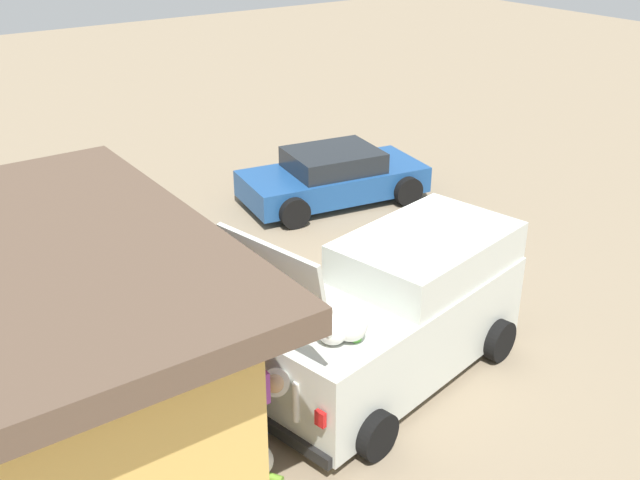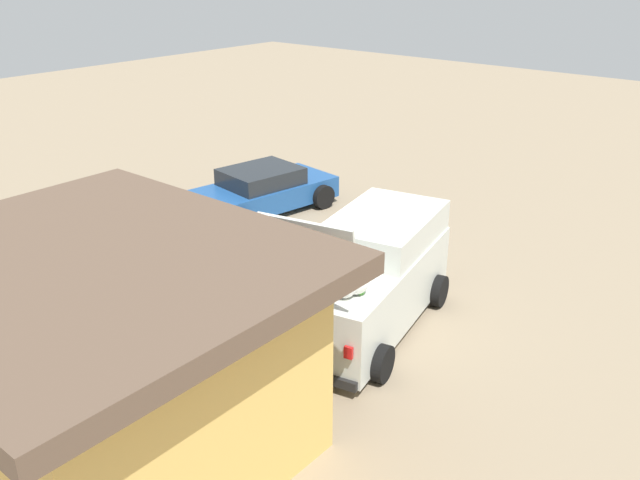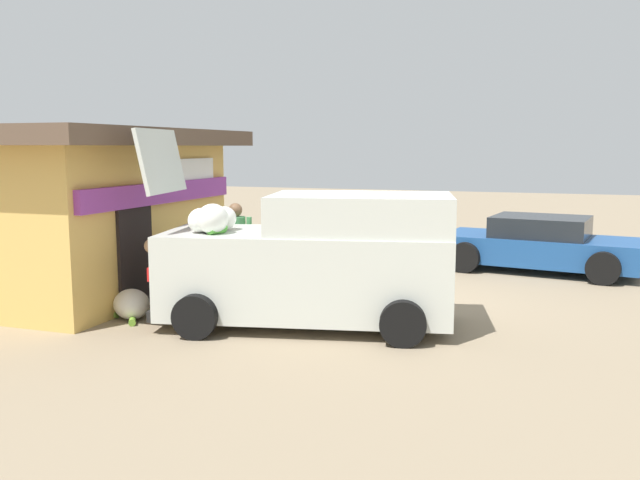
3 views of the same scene
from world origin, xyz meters
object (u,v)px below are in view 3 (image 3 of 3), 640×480
storefront_bar (68,208)px  delivery_van (315,260)px  parked_sedan (540,245)px  vendor_standing (236,245)px  customer_bending (175,267)px  paint_bucket (229,270)px  unloaded_banana_pile (132,305)px

storefront_bar → delivery_van: storefront_bar is taller
parked_sedan → vendor_standing: 6.86m
customer_bending → paint_bucket: (3.19, 0.69, -0.64)m
paint_bucket → customer_bending: bearing=-167.7°
parked_sedan → paint_bucket: size_ratio=12.46×
delivery_van → parked_sedan: size_ratio=1.10×
parked_sedan → customer_bending: size_ratio=3.31×
unloaded_banana_pile → paint_bucket: size_ratio=2.65×
storefront_bar → vendor_standing: storefront_bar is taller
paint_bucket → delivery_van: bearing=-134.5°
vendor_standing → customer_bending: 1.44m
vendor_standing → storefront_bar: bearing=95.1°
customer_bending → paint_bucket: 3.32m
delivery_van → vendor_standing: bearing=60.7°
storefront_bar → vendor_standing: (0.29, -3.27, -0.55)m
customer_bending → unloaded_banana_pile: 0.91m
delivery_van → paint_bucket: bearing=45.5°
delivery_van → unloaded_banana_pile: size_ratio=5.20×
delivery_van → paint_bucket: delivery_van is taller
delivery_van → vendor_standing: 2.08m
delivery_van → storefront_bar: bearing=81.9°
storefront_bar → paint_bucket: bearing=-46.3°
customer_bending → delivery_van: bearing=-80.8°
storefront_bar → parked_sedan: 9.67m
storefront_bar → paint_bucket: size_ratio=16.62×
delivery_van → parked_sedan: bearing=-28.1°
unloaded_banana_pile → vendor_standing: bearing=-32.1°
paint_bucket → storefront_bar: bearing=133.7°
delivery_van → paint_bucket: (2.83, 2.88, -0.82)m
customer_bending → storefront_bar: bearing=69.5°
vendor_standing → paint_bucket: bearing=30.5°
storefront_bar → unloaded_banana_pile: size_ratio=6.28×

